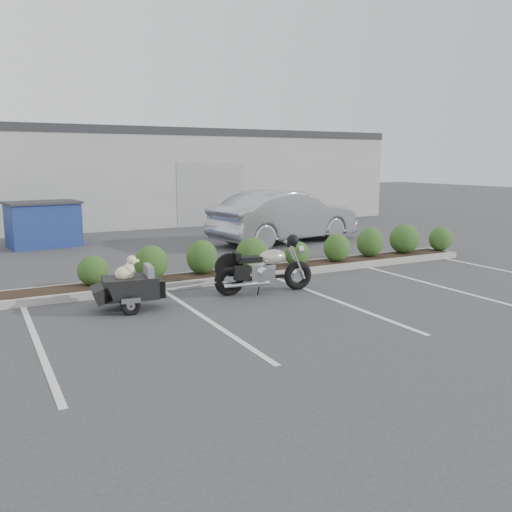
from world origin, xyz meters
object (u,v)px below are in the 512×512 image
motorcycle (264,269)px  sedan (285,216)px  pet_trailer (129,287)px  dumpster (43,224)px

motorcycle → sedan: sedan is taller
pet_trailer → sedan: bearing=48.2°
motorcycle → sedan: 7.04m
pet_trailer → sedan: (6.75, 5.78, 0.44)m
motorcycle → sedan: (3.98, 5.80, 0.37)m
motorcycle → dumpster: dumpster is taller
dumpster → motorcycle: bearing=-76.9°
motorcycle → dumpster: 9.21m
motorcycle → dumpster: bearing=118.0°
motorcycle → pet_trailer: bearing=-172.9°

